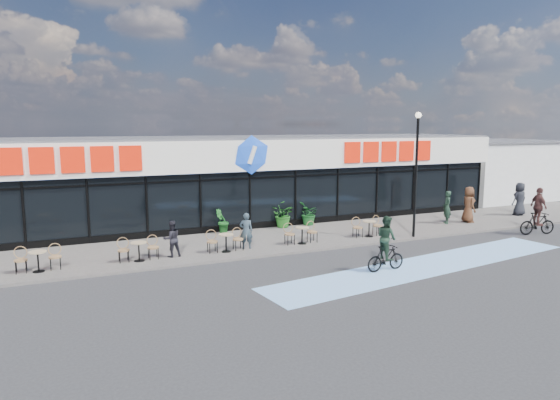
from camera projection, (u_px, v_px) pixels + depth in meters
name	position (u px, v px, depth m)	size (l,w,h in m)	color
ground	(316.00, 267.00, 18.57)	(120.00, 120.00, 0.00)	#28282B
sidewalk	(269.00, 240.00, 22.63)	(44.00, 5.00, 0.10)	#605955
bike_lane	(428.00, 265.00, 18.81)	(14.00, 2.20, 0.01)	#7BAFE9
building	(231.00, 178.00, 27.20)	(30.60, 6.57, 4.75)	black
neighbour_building	(494.00, 169.00, 36.39)	(9.20, 7.20, 4.11)	silver
lamp_post	(416.00, 165.00, 22.66)	(0.28, 0.28, 5.71)	black
bistro_set_1	(38.00, 259.00, 17.65)	(1.54, 0.62, 0.90)	tan
bistro_set_2	(139.00, 249.00, 19.04)	(1.54, 0.62, 0.90)	tan
bistro_set_3	(225.00, 240.00, 20.42)	(1.54, 0.62, 0.90)	tan
bistro_set_4	(301.00, 233.00, 21.80)	(1.54, 0.62, 0.90)	tan
bistro_set_5	(368.00, 227.00, 23.18)	(1.54, 0.62, 0.90)	tan
potted_plant_left	(222.00, 221.00, 23.81)	(0.64, 0.52, 1.17)	#17531C
potted_plant_mid	(282.00, 215.00, 25.15)	(1.18, 1.02, 1.31)	#20631C
potted_plant_right	(309.00, 214.00, 25.72)	(1.09, 0.94, 1.21)	#164E1D
patron_left	(246.00, 231.00, 20.85)	(0.55, 0.36, 1.52)	#2D3D47
patron_right	(172.00, 239.00, 19.54)	(0.70, 0.55, 1.44)	black
pedestrian_a	(447.00, 207.00, 26.11)	(0.63, 0.41, 1.72)	#1B3223
pedestrian_b	(469.00, 205.00, 26.44)	(0.93, 0.61, 1.90)	#4F2E1C
pedestrian_c	(520.00, 199.00, 28.45)	(0.92, 0.60, 1.89)	black
cyclist_a	(386.00, 247.00, 17.95)	(1.59, 0.79, 2.03)	black
cyclist_b	(538.00, 216.00, 23.89)	(1.88, 1.16, 2.29)	black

